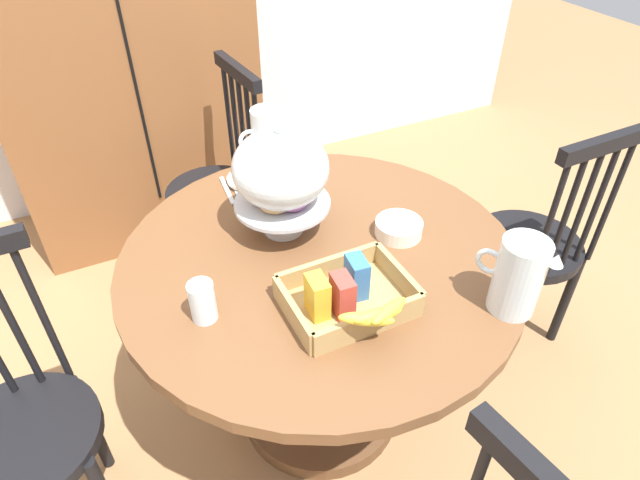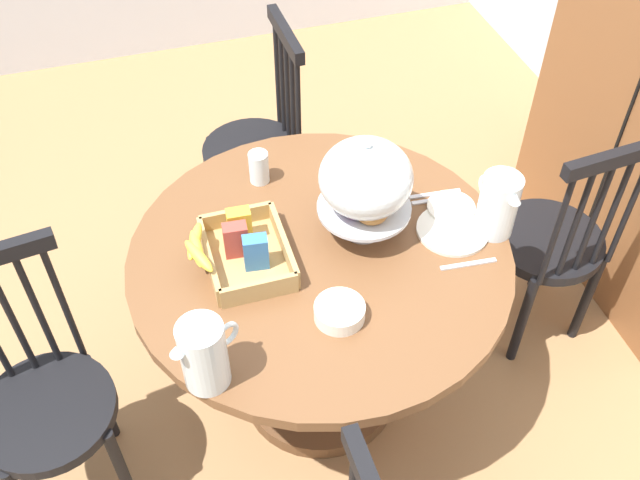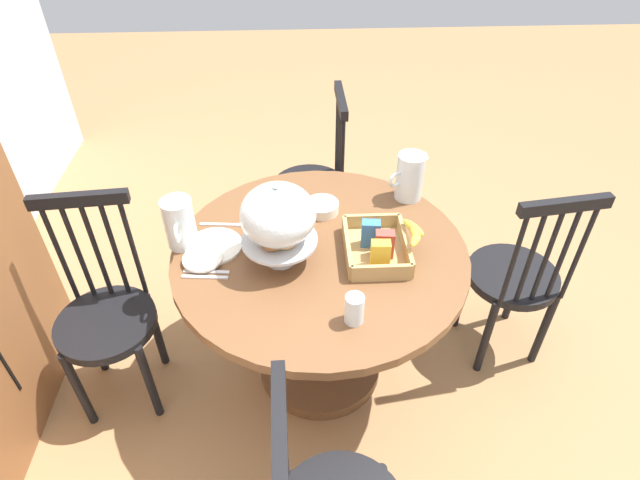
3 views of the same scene
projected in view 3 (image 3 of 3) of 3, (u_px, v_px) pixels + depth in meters
name	position (u px, v px, depth m)	size (l,w,h in m)	color
ground_plane	(326.00, 386.00, 2.41)	(10.00, 10.00, 0.00)	#997047
dining_table	(320.00, 291.00, 2.17)	(1.14, 1.14, 0.74)	brown
windsor_chair_near_window	(515.00, 279.00, 2.31)	(0.40, 0.40, 0.97)	black
windsor_chair_by_cabinet	(314.00, 186.00, 2.88)	(0.40, 0.40, 0.97)	black
windsor_chair_facing_door	(107.00, 318.00, 2.13)	(0.40, 0.40, 0.97)	black
pastry_stand_with_dome	(278.00, 218.00, 1.85)	(0.28, 0.28, 0.34)	silver
orange_juice_pitcher	(409.00, 179.00, 2.24)	(0.12, 0.19, 0.21)	silver
milk_pitcher	(180.00, 225.00, 1.99)	(0.20, 0.12, 0.20)	silver
cereal_basket	(381.00, 245.00, 1.97)	(0.32, 0.30, 0.12)	tan
china_plate_large	(214.00, 246.00, 2.03)	(0.22, 0.22, 0.01)	white
china_plate_small	(203.00, 259.00, 1.96)	(0.15, 0.15, 0.01)	white
cereal_bowl	(322.00, 207.00, 2.20)	(0.14, 0.14, 0.04)	white
drinking_glass	(354.00, 309.00, 1.71)	(0.06, 0.06, 0.11)	silver
table_knife	(207.00, 271.00, 1.93)	(0.17, 0.01, 0.01)	silver
dinner_fork	(205.00, 277.00, 1.90)	(0.17, 0.01, 0.01)	silver
soup_spoon	(221.00, 224.00, 2.14)	(0.17, 0.01, 0.01)	silver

